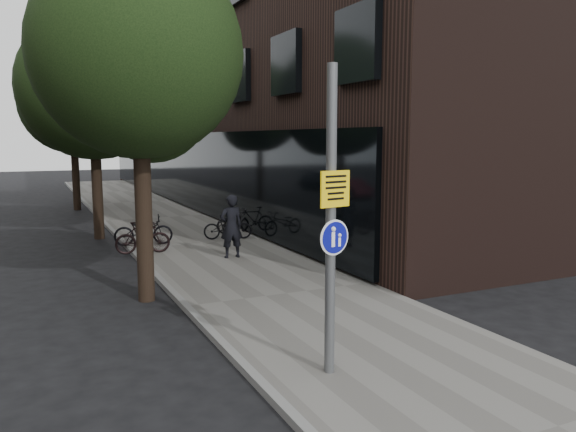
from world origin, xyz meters
TOP-DOWN VIEW (x-y plane):
  - ground at (0.00, 0.00)m, footprint 120.00×120.00m
  - sidewalk at (0.25, 10.00)m, footprint 4.50×60.00m
  - curb_edge at (-2.00, 10.00)m, footprint 0.15×60.00m
  - building_right_dark_brick at (8.50, 22.00)m, footprint 12.00×40.00m
  - street_tree_near at (-2.53, 4.64)m, footprint 4.40×4.40m
  - street_tree_mid at (-2.53, 13.14)m, footprint 5.00×5.00m
  - street_tree_far at (-2.53, 22.14)m, footprint 5.00×5.00m
  - signpost at (-0.97, -0.78)m, footprint 0.51×0.15m
  - pedestrian at (0.41, 7.44)m, footprint 0.67×0.45m
  - parked_bike_facade_near at (1.30, 10.35)m, footprint 1.73×0.95m
  - parked_bike_facade_far at (2.00, 11.45)m, footprint 1.56×0.57m
  - parked_bike_curb_near at (-1.52, 10.47)m, footprint 1.92×0.92m
  - parked_bike_curb_far at (-1.80, 9.11)m, footprint 1.64×0.60m

SIDE VIEW (x-z plane):
  - ground at x=0.00m, z-range 0.00..0.00m
  - sidewalk at x=0.25m, z-range 0.00..0.12m
  - curb_edge at x=-2.00m, z-range 0.00..0.13m
  - parked_bike_facade_near at x=1.30m, z-range 0.12..0.98m
  - parked_bike_facade_far at x=2.00m, z-range 0.12..1.04m
  - parked_bike_curb_far at x=-1.80m, z-range 0.12..1.09m
  - parked_bike_curb_near at x=-1.52m, z-range 0.12..1.09m
  - pedestrian at x=0.41m, z-range 0.12..1.95m
  - signpost at x=-0.97m, z-range 0.14..4.59m
  - street_tree_near at x=-2.53m, z-range 1.36..8.86m
  - street_tree_mid at x=-2.53m, z-range 1.21..9.01m
  - street_tree_far at x=-2.53m, z-range 1.21..9.01m
  - building_right_dark_brick at x=8.50m, z-range 0.00..18.00m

